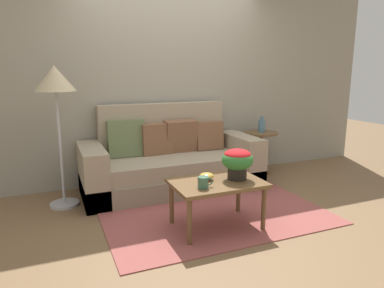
{
  "coord_description": "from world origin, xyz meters",
  "views": [
    {
      "loc": [
        -1.52,
        -3.12,
        1.46
      ],
      "look_at": [
        -0.13,
        0.22,
        0.69
      ],
      "focal_mm": 32.47,
      "sensor_mm": 36.0,
      "label": 1
    }
  ],
  "objects_px": {
    "potted_plant": "(237,160)",
    "couch": "(171,163)",
    "coffee_table": "(217,187)",
    "side_table": "(261,145)",
    "floor_lamp": "(55,88)",
    "table_vase": "(262,126)",
    "snack_bowl": "(207,176)",
    "coffee_mug": "(203,182)"
  },
  "relations": [
    {
      "from": "floor_lamp",
      "to": "table_vase",
      "type": "height_order",
      "value": "floor_lamp"
    },
    {
      "from": "coffee_table",
      "to": "potted_plant",
      "type": "xyz_separation_m",
      "value": [
        0.21,
        -0.01,
        0.24
      ]
    },
    {
      "from": "coffee_mug",
      "to": "snack_bowl",
      "type": "height_order",
      "value": "coffee_mug"
    },
    {
      "from": "couch",
      "to": "side_table",
      "type": "relative_size",
      "value": 3.65
    },
    {
      "from": "couch",
      "to": "floor_lamp",
      "type": "height_order",
      "value": "floor_lamp"
    },
    {
      "from": "potted_plant",
      "to": "side_table",
      "type": "bearing_deg",
      "value": 49.38
    },
    {
      "from": "coffee_table",
      "to": "coffee_mug",
      "type": "height_order",
      "value": "coffee_mug"
    },
    {
      "from": "potted_plant",
      "to": "table_vase",
      "type": "xyz_separation_m",
      "value": [
        1.19,
        1.39,
        0.06
      ]
    },
    {
      "from": "snack_bowl",
      "to": "coffee_table",
      "type": "bearing_deg",
      "value": -47.99
    },
    {
      "from": "coffee_mug",
      "to": "table_vase",
      "type": "distance_m",
      "value": 2.2
    },
    {
      "from": "floor_lamp",
      "to": "coffee_mug",
      "type": "distance_m",
      "value": 1.85
    },
    {
      "from": "side_table",
      "to": "potted_plant",
      "type": "height_order",
      "value": "potted_plant"
    },
    {
      "from": "couch",
      "to": "table_vase",
      "type": "xyz_separation_m",
      "value": [
        1.42,
        0.13,
        0.37
      ]
    },
    {
      "from": "couch",
      "to": "floor_lamp",
      "type": "xyz_separation_m",
      "value": [
        -1.29,
        -0.12,
        0.96
      ]
    },
    {
      "from": "potted_plant",
      "to": "couch",
      "type": "bearing_deg",
      "value": 100.36
    },
    {
      "from": "coffee_table",
      "to": "snack_bowl",
      "type": "relative_size",
      "value": 6.23
    },
    {
      "from": "coffee_table",
      "to": "floor_lamp",
      "type": "bearing_deg",
      "value": 139.14
    },
    {
      "from": "floor_lamp",
      "to": "table_vase",
      "type": "xyz_separation_m",
      "value": [
        2.71,
        0.25,
        -0.59
      ]
    },
    {
      "from": "coffee_table",
      "to": "potted_plant",
      "type": "distance_m",
      "value": 0.31
    },
    {
      "from": "potted_plant",
      "to": "snack_bowl",
      "type": "distance_m",
      "value": 0.32
    },
    {
      "from": "floor_lamp",
      "to": "potted_plant",
      "type": "bearing_deg",
      "value": -36.99
    },
    {
      "from": "side_table",
      "to": "table_vase",
      "type": "height_order",
      "value": "table_vase"
    },
    {
      "from": "coffee_mug",
      "to": "snack_bowl",
      "type": "relative_size",
      "value": 1.05
    },
    {
      "from": "floor_lamp",
      "to": "side_table",
      "type": "bearing_deg",
      "value": 5.22
    },
    {
      "from": "couch",
      "to": "potted_plant",
      "type": "distance_m",
      "value": 1.32
    },
    {
      "from": "coffee_mug",
      "to": "snack_bowl",
      "type": "bearing_deg",
      "value": 58.23
    },
    {
      "from": "couch",
      "to": "potted_plant",
      "type": "height_order",
      "value": "couch"
    },
    {
      "from": "side_table",
      "to": "coffee_table",
      "type": "bearing_deg",
      "value": -135.37
    },
    {
      "from": "side_table",
      "to": "potted_plant",
      "type": "xyz_separation_m",
      "value": [
        -1.19,
        -1.39,
        0.22
      ]
    },
    {
      "from": "potted_plant",
      "to": "snack_bowl",
      "type": "height_order",
      "value": "potted_plant"
    },
    {
      "from": "couch",
      "to": "coffee_mug",
      "type": "xyz_separation_m",
      "value": [
        -0.17,
        -1.37,
        0.18
      ]
    },
    {
      "from": "coffee_table",
      "to": "table_vase",
      "type": "relative_size",
      "value": 3.64
    },
    {
      "from": "side_table",
      "to": "potted_plant",
      "type": "bearing_deg",
      "value": -130.62
    },
    {
      "from": "floor_lamp",
      "to": "table_vase",
      "type": "bearing_deg",
      "value": 5.2
    },
    {
      "from": "coffee_table",
      "to": "side_table",
      "type": "height_order",
      "value": "side_table"
    },
    {
      "from": "floor_lamp",
      "to": "snack_bowl",
      "type": "height_order",
      "value": "floor_lamp"
    },
    {
      "from": "floor_lamp",
      "to": "potted_plant",
      "type": "relative_size",
      "value": 5.11
    },
    {
      "from": "coffee_table",
      "to": "floor_lamp",
      "type": "relative_size",
      "value": 0.56
    },
    {
      "from": "coffee_table",
      "to": "coffee_mug",
      "type": "bearing_deg",
      "value": -148.05
    },
    {
      "from": "coffee_mug",
      "to": "table_vase",
      "type": "relative_size",
      "value": 0.61
    },
    {
      "from": "coffee_table",
      "to": "coffee_mug",
      "type": "relative_size",
      "value": 5.96
    },
    {
      "from": "side_table",
      "to": "coffee_mug",
      "type": "bearing_deg",
      "value": -136.68
    }
  ]
}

